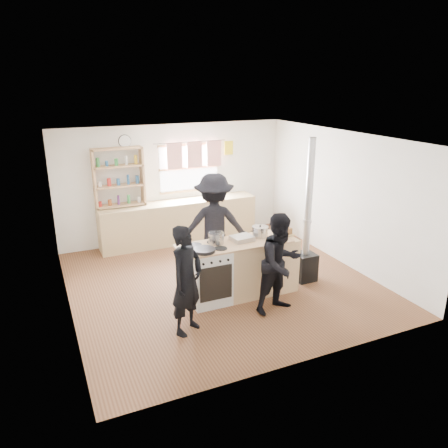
{
  "coord_description": "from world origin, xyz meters",
  "views": [
    {
      "loc": [
        -2.77,
        -6.36,
        3.39
      ],
      "look_at": [
        0.02,
        -0.1,
        1.1
      ],
      "focal_mm": 35.0,
      "sensor_mm": 36.0,
      "label": 1
    }
  ],
  "objects_px": {
    "flue_heater": "(306,245)",
    "person_near_right": "(281,263)",
    "person_near_left": "(187,280)",
    "person_far": "(214,225)",
    "roast_tray": "(242,238)",
    "stockpot_counter": "(260,231)",
    "bread_board": "(285,232)",
    "stockpot_stove": "(216,238)",
    "cooking_island": "(242,268)",
    "skillet_greens": "(204,250)",
    "thermos": "(209,191)"
  },
  "relations": [
    {
      "from": "flue_heater",
      "to": "person_near_right",
      "type": "height_order",
      "value": "flue_heater"
    },
    {
      "from": "person_near_left",
      "to": "person_far",
      "type": "distance_m",
      "value": 1.94
    },
    {
      "from": "roast_tray",
      "to": "flue_heater",
      "type": "bearing_deg",
      "value": 0.1
    },
    {
      "from": "roast_tray",
      "to": "stockpot_counter",
      "type": "xyz_separation_m",
      "value": [
        0.35,
        0.04,
        0.05
      ]
    },
    {
      "from": "stockpot_counter",
      "to": "bread_board",
      "type": "height_order",
      "value": "stockpot_counter"
    },
    {
      "from": "stockpot_stove",
      "to": "person_far",
      "type": "distance_m",
      "value": 0.9
    },
    {
      "from": "cooking_island",
      "to": "bread_board",
      "type": "distance_m",
      "value": 0.92
    },
    {
      "from": "person_near_right",
      "to": "skillet_greens",
      "type": "bearing_deg",
      "value": 140.82
    },
    {
      "from": "stockpot_stove",
      "to": "flue_heater",
      "type": "relative_size",
      "value": 0.1
    },
    {
      "from": "roast_tray",
      "to": "stockpot_counter",
      "type": "relative_size",
      "value": 1.35
    },
    {
      "from": "roast_tray",
      "to": "stockpot_counter",
      "type": "bearing_deg",
      "value": 6.63
    },
    {
      "from": "roast_tray",
      "to": "bread_board",
      "type": "relative_size",
      "value": 1.24
    },
    {
      "from": "cooking_island",
      "to": "stockpot_stove",
      "type": "relative_size",
      "value": 7.77
    },
    {
      "from": "cooking_island",
      "to": "person_near_right",
      "type": "xyz_separation_m",
      "value": [
        0.29,
        -0.7,
        0.31
      ]
    },
    {
      "from": "roast_tray",
      "to": "person_far",
      "type": "xyz_separation_m",
      "value": [
        -0.11,
        0.88,
        -0.04
      ]
    },
    {
      "from": "person_near_right",
      "to": "person_far",
      "type": "xyz_separation_m",
      "value": [
        -0.39,
        1.62,
        0.15
      ]
    },
    {
      "from": "person_far",
      "to": "stockpot_stove",
      "type": "bearing_deg",
      "value": 87.09
    },
    {
      "from": "person_near_left",
      "to": "person_near_right",
      "type": "xyz_separation_m",
      "value": [
        1.47,
        -0.02,
        -0.0
      ]
    },
    {
      "from": "cooking_island",
      "to": "thermos",
      "type": "bearing_deg",
      "value": 78.87
    },
    {
      "from": "person_far",
      "to": "roast_tray",
      "type": "bearing_deg",
      "value": 115.26
    },
    {
      "from": "flue_heater",
      "to": "thermos",
      "type": "bearing_deg",
      "value": 104.46
    },
    {
      "from": "cooking_island",
      "to": "roast_tray",
      "type": "bearing_deg",
      "value": 76.69
    },
    {
      "from": "skillet_greens",
      "to": "bread_board",
      "type": "bearing_deg",
      "value": 5.15
    },
    {
      "from": "thermos",
      "to": "cooking_island",
      "type": "xyz_separation_m",
      "value": [
        -0.54,
        -2.77,
        -0.6
      ]
    },
    {
      "from": "roast_tray",
      "to": "flue_heater",
      "type": "relative_size",
      "value": 0.14
    },
    {
      "from": "cooking_island",
      "to": "person_near_left",
      "type": "bearing_deg",
      "value": -150.19
    },
    {
      "from": "stockpot_counter",
      "to": "bread_board",
      "type": "bearing_deg",
      "value": -15.27
    },
    {
      "from": "person_near_left",
      "to": "person_near_right",
      "type": "height_order",
      "value": "person_near_left"
    },
    {
      "from": "skillet_greens",
      "to": "stockpot_counter",
      "type": "distance_m",
      "value": 1.11
    },
    {
      "from": "person_near_left",
      "to": "roast_tray",
      "type": "bearing_deg",
      "value": -3.19
    },
    {
      "from": "stockpot_counter",
      "to": "person_far",
      "type": "bearing_deg",
      "value": 118.85
    },
    {
      "from": "cooking_island",
      "to": "person_far",
      "type": "bearing_deg",
      "value": 96.52
    },
    {
      "from": "thermos",
      "to": "person_near_left",
      "type": "height_order",
      "value": "person_near_left"
    },
    {
      "from": "stockpot_counter",
      "to": "person_far",
      "type": "distance_m",
      "value": 0.96
    },
    {
      "from": "cooking_island",
      "to": "flue_heater",
      "type": "bearing_deg",
      "value": 1.95
    },
    {
      "from": "person_far",
      "to": "cooking_island",
      "type": "bearing_deg",
      "value": 114.36
    },
    {
      "from": "cooking_island",
      "to": "person_near_left",
      "type": "distance_m",
      "value": 1.4
    },
    {
      "from": "cooking_island",
      "to": "bread_board",
      "type": "xyz_separation_m",
      "value": [
        0.76,
        -0.03,
        0.51
      ]
    },
    {
      "from": "stockpot_counter",
      "to": "person_near_left",
      "type": "relative_size",
      "value": 0.17
    },
    {
      "from": "thermos",
      "to": "stockpot_stove",
      "type": "relative_size",
      "value": 1.3
    },
    {
      "from": "thermos",
      "to": "roast_tray",
      "type": "xyz_separation_m",
      "value": [
        -0.54,
        -2.73,
        -0.09
      ]
    },
    {
      "from": "flue_heater",
      "to": "person_near_left",
      "type": "distance_m",
      "value": 2.54
    },
    {
      "from": "thermos",
      "to": "stockpot_counter",
      "type": "relative_size",
      "value": 1.25
    },
    {
      "from": "flue_heater",
      "to": "person_far",
      "type": "distance_m",
      "value": 1.64
    },
    {
      "from": "cooking_island",
      "to": "stockpot_stove",
      "type": "bearing_deg",
      "value": 168.61
    },
    {
      "from": "bread_board",
      "to": "person_near_right",
      "type": "relative_size",
      "value": 0.19
    },
    {
      "from": "roast_tray",
      "to": "person_near_right",
      "type": "height_order",
      "value": "person_near_right"
    },
    {
      "from": "thermos",
      "to": "cooking_island",
      "type": "relative_size",
      "value": 0.17
    },
    {
      "from": "thermos",
      "to": "person_near_right",
      "type": "xyz_separation_m",
      "value": [
        -0.26,
        -3.47,
        -0.29
      ]
    },
    {
      "from": "cooking_island",
      "to": "person_far",
      "type": "height_order",
      "value": "person_far"
    }
  ]
}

